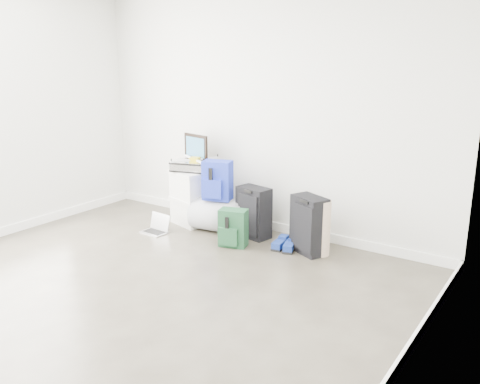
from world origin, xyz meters
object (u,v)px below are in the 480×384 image
Objects in this scene: briefcase at (191,166)px; large_suitcase at (253,213)px; boxes_stack at (192,197)px; laptop at (157,228)px; duffel_bag at (219,215)px; carry_on at (309,225)px.

briefcase is 0.97m from large_suitcase.
briefcase reaches higher than boxes_stack.
boxes_stack is 0.57m from laptop.
carry_on reaches higher than duffel_bag.
large_suitcase reaches higher than duffel_bag.
duffel_bag reaches higher than laptop.
laptop is at bearing -90.26° from boxes_stack.
boxes_stack is 2.17× the size of laptop.
large_suitcase is at bearing -1.60° from duffel_bag.
laptop is (-0.57, -0.43, -0.14)m from duffel_bag.
large_suitcase is (0.87, 0.01, -0.04)m from boxes_stack.
boxes_stack is at bearing -157.49° from carry_on.
briefcase reaches higher than duffel_bag.
carry_on is (1.59, -0.07, -0.03)m from boxes_stack.
duffel_bag is at bearing -21.36° from briefcase.
boxes_stack is at bearing -168.19° from large_suitcase.
large_suitcase is at bearing -161.24° from carry_on.
boxes_stack is 0.46m from duffel_bag.
briefcase is 0.66× the size of duffel_bag.
briefcase is 0.72× the size of large_suitcase.
briefcase is 0.68m from duffel_bag.
carry_on is (0.72, -0.08, 0.01)m from large_suitcase.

